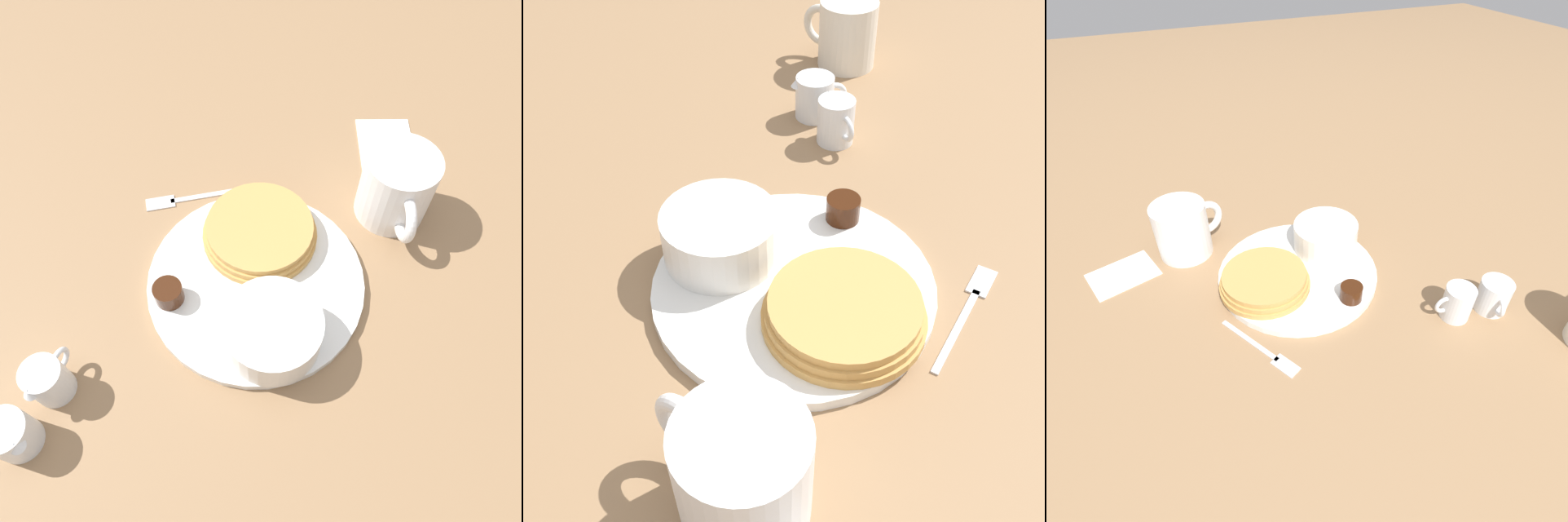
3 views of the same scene
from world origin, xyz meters
The scene contains 11 objects.
ground_plane centered at (0.00, 0.00, 0.00)m, with size 4.00×4.00×0.00m, color #93704C.
plate centered at (0.00, 0.00, 0.01)m, with size 0.27×0.27×0.01m.
pancake_stack centered at (0.06, 0.01, 0.03)m, with size 0.15×0.15×0.03m.
bowl centered at (-0.07, -0.04, 0.04)m, with size 0.11×0.11×0.05m.
syrup_cup centered at (-0.05, 0.09, 0.02)m, with size 0.04×0.04×0.03m.
butter_ramekin centered at (-0.09, -0.04, 0.03)m, with size 0.05×0.05×0.04m.
coffee_mug centered at (0.16, -0.14, 0.05)m, with size 0.13×0.09×0.10m.
creamer_pitcher_near centered at (-0.19, 0.18, 0.03)m, with size 0.07×0.04×0.06m.
creamer_pitcher_far centered at (-0.25, 0.19, 0.03)m, with size 0.05×0.07×0.06m.
fork centered at (0.10, 0.13, 0.00)m, with size 0.08×0.13×0.00m.
napkin centered at (0.28, -0.12, 0.00)m, with size 0.13×0.11×0.00m.
Camera 3 is at (0.19, 0.47, 0.48)m, focal length 28.00 mm.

